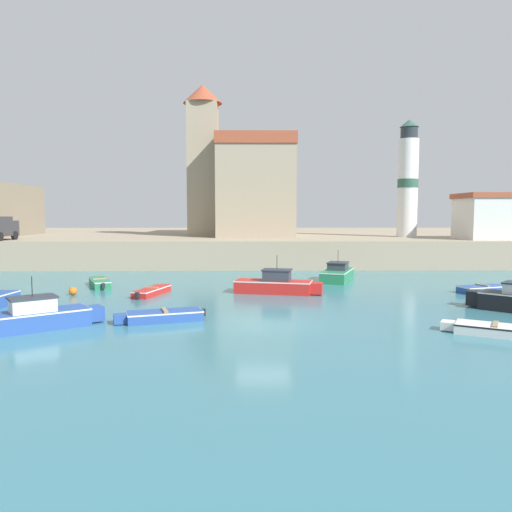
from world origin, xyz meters
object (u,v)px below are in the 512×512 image
object	(u,v)px
church	(249,184)
harbor_shed_near_wharf	(504,216)
dinghy_red_4	(152,291)
mooring_buoy	(73,291)
dinghy_blue_0	(162,315)
dinghy_green_3	(100,282)
motorboat_green_5	(338,273)
lighthouse	(408,181)
motorboat_red_1	(276,284)
motorboat_blue_9	(31,317)
dinghy_blue_6	(484,289)
dinghy_white_8	(492,329)

from	to	relation	value
church	harbor_shed_near_wharf	distance (m)	26.49
dinghy_red_4	mooring_buoy	bearing A→B (deg)	-178.00
dinghy_blue_0	mooring_buoy	distance (m)	10.24
church	harbor_shed_near_wharf	size ratio (longest dim) A/B	1.91
dinghy_blue_0	harbor_shed_near_wharf	bearing A→B (deg)	40.44
dinghy_green_3	harbor_shed_near_wharf	xyz separation A→B (m)	(35.16, 13.35, 4.55)
motorboat_green_5	lighthouse	distance (m)	19.58
motorboat_red_1	dinghy_green_3	xyz separation A→B (m)	(-12.21, 3.05, -0.28)
motorboat_green_5	church	size ratio (longest dim) A/B	0.34
motorboat_red_1	motorboat_blue_9	distance (m)	15.03
harbor_shed_near_wharf	motorboat_green_5	bearing A→B (deg)	-149.83
motorboat_green_5	dinghy_blue_6	world-z (taller)	motorboat_green_5
motorboat_red_1	dinghy_green_3	world-z (taller)	motorboat_red_1
dinghy_blue_6	motorboat_blue_9	distance (m)	26.78
motorboat_red_1	motorboat_green_5	world-z (taller)	motorboat_red_1
dinghy_green_3	mooring_buoy	size ratio (longest dim) A/B	7.72
dinghy_blue_0	mooring_buoy	size ratio (longest dim) A/B	8.23
dinghy_blue_6	harbor_shed_near_wharf	size ratio (longest dim) A/B	0.45
dinghy_green_3	motorboat_blue_9	bearing A→B (deg)	-86.22
lighthouse	harbor_shed_near_wharf	distance (m)	9.87
motorboat_red_1	harbor_shed_near_wharf	bearing A→B (deg)	35.55
mooring_buoy	church	world-z (taller)	church
dinghy_red_4	dinghy_blue_0	bearing A→B (deg)	-75.72
dinghy_white_8	mooring_buoy	distance (m)	23.79
motorboat_green_5	church	world-z (taller)	church
dinghy_red_4	church	world-z (taller)	church
dinghy_red_4	dinghy_white_8	size ratio (longest dim) A/B	1.08
dinghy_white_8	lighthouse	xyz separation A→B (m)	(6.36, 31.92, 8.27)
motorboat_red_1	motorboat_blue_9	bearing A→B (deg)	-139.11
motorboat_red_1	dinghy_white_8	distance (m)	14.00
dinghy_green_3	lighthouse	world-z (taller)	lighthouse
motorboat_blue_9	harbor_shed_near_wharf	distance (m)	43.40
motorboat_blue_9	harbor_shed_near_wharf	world-z (taller)	harbor_shed_near_wharf
dinghy_green_3	motorboat_green_5	distance (m)	17.51
dinghy_blue_0	dinghy_green_3	bearing A→B (deg)	119.46
motorboat_red_1	harbor_shed_near_wharf	world-z (taller)	harbor_shed_near_wharf
dinghy_white_8	motorboat_blue_9	xyz separation A→B (m)	(-19.95, 1.21, 0.31)
motorboat_green_5	dinghy_blue_6	xyz separation A→B (m)	(8.47, -5.90, -0.28)
dinghy_blue_0	dinghy_green_3	distance (m)	12.88
mooring_buoy	dinghy_green_3	bearing A→B (deg)	81.11
dinghy_blue_0	mooring_buoy	xyz separation A→B (m)	(-6.91, 7.56, -0.00)
mooring_buoy	lighthouse	size ratio (longest dim) A/B	0.04
dinghy_blue_0	motorboat_blue_9	xyz separation A→B (m)	(-5.49, -1.67, 0.28)
motorboat_red_1	dinghy_blue_6	distance (m)	13.52
motorboat_red_1	dinghy_green_3	distance (m)	12.59
dinghy_blue_0	dinghy_red_4	distance (m)	7.98
mooring_buoy	harbor_shed_near_wharf	size ratio (longest dim) A/B	0.06
motorboat_red_1	motorboat_green_5	distance (m)	7.83
church	lighthouse	world-z (taller)	church
motorboat_red_1	church	world-z (taller)	church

